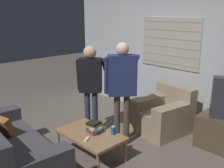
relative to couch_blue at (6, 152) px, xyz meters
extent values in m
plane|color=#665B51|center=(0.30, 1.23, -0.32)|extent=(16.00, 16.00, 0.00)
cube|color=#ADB2B7|center=(0.30, 3.26, 0.95)|extent=(5.20, 0.06, 2.55)
cube|color=#A8A393|center=(0.34, 3.22, 1.20)|extent=(1.29, 0.02, 0.97)
cube|color=gray|center=(0.34, 3.21, 0.80)|extent=(1.27, 0.00, 0.01)
cube|color=gray|center=(0.34, 3.21, 0.96)|extent=(1.27, 0.00, 0.01)
cube|color=gray|center=(0.34, 3.21, 1.12)|extent=(1.27, 0.00, 0.01)
cube|color=gray|center=(0.34, 3.21, 1.28)|extent=(1.27, 0.00, 0.01)
cube|color=gray|center=(0.34, 3.21, 1.44)|extent=(1.27, 0.00, 0.01)
cube|color=gray|center=(0.34, 3.21, 1.61)|extent=(1.27, 0.00, 0.01)
cube|color=#424247|center=(0.01, 0.06, -0.11)|extent=(1.94, 1.03, 0.43)
cube|color=#424247|center=(0.82, -0.01, 0.20)|extent=(0.31, 0.90, 0.19)
cube|color=#935B2D|center=(-0.31, 0.13, 0.21)|extent=(0.40, 0.29, 0.37)
cube|color=gray|center=(0.68, 2.57, -0.12)|extent=(0.94, 1.00, 0.40)
cube|color=gray|center=(0.73, 2.91, 0.29)|extent=(0.84, 0.33, 0.40)
cube|color=gray|center=(0.96, 2.52, 0.17)|extent=(0.38, 0.91, 0.18)
cube|color=gray|center=(0.40, 2.62, 0.17)|extent=(0.38, 0.91, 0.18)
cube|color=#9E754C|center=(0.46, 1.08, 0.04)|extent=(1.00, 0.61, 0.04)
cylinder|color=#9E754C|center=(0.00, 1.34, -0.15)|extent=(0.04, 0.04, 0.35)
cylinder|color=#9E754C|center=(0.92, 1.34, -0.15)|extent=(0.04, 0.04, 0.35)
cylinder|color=#9E754C|center=(0.00, 0.82, -0.15)|extent=(0.04, 0.04, 0.35)
cylinder|color=#9E754C|center=(0.92, 0.82, -0.15)|extent=(0.04, 0.04, 0.35)
cylinder|color=#33384C|center=(-0.21, 1.57, 0.07)|extent=(0.10, 0.10, 0.78)
cylinder|color=#33384C|center=(-0.11, 1.66, 0.07)|extent=(0.10, 0.10, 0.78)
cube|color=black|center=(-0.16, 1.61, 0.75)|extent=(0.42, 0.40, 0.58)
sphere|color=tan|center=(-0.16, 1.61, 1.14)|extent=(0.22, 0.22, 0.22)
cylinder|color=black|center=(-0.34, 1.51, 0.74)|extent=(0.15, 0.16, 0.56)
cylinder|color=black|center=(-0.16, 1.93, 0.87)|extent=(0.39, 0.43, 0.33)
cube|color=white|center=(-0.32, 2.11, 0.74)|extent=(0.09, 0.09, 0.12)
cylinder|color=#4C4233|center=(0.45, 1.65, 0.10)|extent=(0.10, 0.10, 0.85)
cylinder|color=#4C4233|center=(0.54, 1.77, 0.10)|extent=(0.10, 0.10, 0.85)
cube|color=navy|center=(0.50, 1.71, 0.84)|extent=(0.43, 0.47, 0.64)
sphere|color=beige|center=(0.50, 1.71, 1.25)|extent=(0.20, 0.20, 0.20)
cylinder|color=navy|center=(0.31, 1.55, 0.83)|extent=(0.17, 0.15, 0.61)
cylinder|color=navy|center=(0.43, 2.06, 1.00)|extent=(0.50, 0.41, 0.33)
cube|color=white|center=(0.22, 2.23, 0.86)|extent=(0.09, 0.08, 0.13)
cube|color=maroon|center=(0.48, 1.14, 0.08)|extent=(0.22, 0.20, 0.03)
cube|color=#284C89|center=(0.48, 1.15, 0.11)|extent=(0.22, 0.18, 0.04)
cube|color=beige|center=(0.47, 1.14, 0.15)|extent=(0.23, 0.19, 0.04)
cube|color=gold|center=(0.46, 1.14, 0.18)|extent=(0.23, 0.21, 0.04)
cube|color=black|center=(0.48, 1.13, 0.22)|extent=(0.20, 0.21, 0.03)
cylinder|color=#194C9E|center=(0.71, 1.30, 0.13)|extent=(0.07, 0.07, 0.12)
cylinder|color=silver|center=(0.71, 1.30, 0.19)|extent=(0.06, 0.06, 0.00)
cube|color=white|center=(0.58, 0.91, 0.08)|extent=(0.09, 0.13, 0.02)
camera|label=1|loc=(3.19, -1.16, 1.81)|focal=42.00mm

